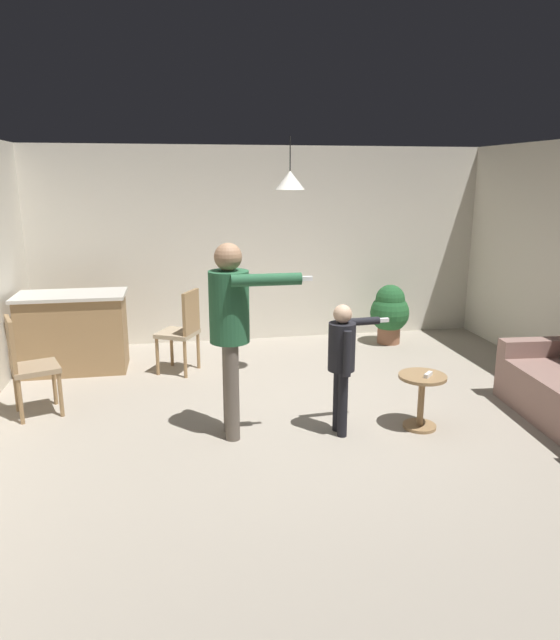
{
  "coord_description": "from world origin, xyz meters",
  "views": [
    {
      "loc": [
        -1.2,
        -4.81,
        2.28
      ],
      "look_at": [
        -0.28,
        0.24,
        1.0
      ],
      "focal_mm": 32.17,
      "sensor_mm": 36.0,
      "label": 1
    }
  ],
  "objects_px": {
    "side_table_by_couch": "(421,395)",
    "dining_chair_by_counter": "(183,328)",
    "dining_chair_near_wall": "(26,362)",
    "potted_plant_corner": "(390,311)",
    "kitchen_counter": "(74,332)",
    "person_adult": "(231,319)",
    "person_child": "(343,355)",
    "spare_remote_on_table": "(428,375)"
  },
  "relations": [
    {
      "from": "kitchen_counter",
      "to": "person_child",
      "type": "height_order",
      "value": "person_child"
    },
    {
      "from": "person_child",
      "to": "spare_remote_on_table",
      "type": "bearing_deg",
      "value": 80.95
    },
    {
      "from": "kitchen_counter",
      "to": "side_table_by_couch",
      "type": "relative_size",
      "value": 2.42
    },
    {
      "from": "dining_chair_by_counter",
      "to": "dining_chair_near_wall",
      "type": "xyz_separation_m",
      "value": [
        -1.5,
        -1.04,
        0.0
      ]
    },
    {
      "from": "kitchen_counter",
      "to": "dining_chair_by_counter",
      "type": "height_order",
      "value": "dining_chair_by_counter"
    },
    {
      "from": "potted_plant_corner",
      "to": "spare_remote_on_table",
      "type": "height_order",
      "value": "potted_plant_corner"
    },
    {
      "from": "kitchen_counter",
      "to": "person_child",
      "type": "bearing_deg",
      "value": -40.41
    },
    {
      "from": "person_adult",
      "to": "spare_remote_on_table",
      "type": "bearing_deg",
      "value": 82.86
    },
    {
      "from": "person_adult",
      "to": "potted_plant_corner",
      "type": "height_order",
      "value": "person_adult"
    },
    {
      "from": "person_adult",
      "to": "spare_remote_on_table",
      "type": "xyz_separation_m",
      "value": [
        1.76,
        -0.21,
        -0.55
      ]
    },
    {
      "from": "side_table_by_couch",
      "to": "person_adult",
      "type": "relative_size",
      "value": 0.3
    },
    {
      "from": "person_adult",
      "to": "dining_chair_by_counter",
      "type": "xyz_separation_m",
      "value": [
        -0.41,
        1.83,
        -0.54
      ]
    },
    {
      "from": "person_child",
      "to": "spare_remote_on_table",
      "type": "height_order",
      "value": "person_child"
    },
    {
      "from": "person_child",
      "to": "dining_chair_by_counter",
      "type": "relative_size",
      "value": 1.21
    },
    {
      "from": "side_table_by_couch",
      "to": "kitchen_counter",
      "type": "bearing_deg",
      "value": 146.24
    },
    {
      "from": "side_table_by_couch",
      "to": "potted_plant_corner",
      "type": "distance_m",
      "value": 2.84
    },
    {
      "from": "person_child",
      "to": "dining_chair_by_counter",
      "type": "distance_m",
      "value": 2.41
    },
    {
      "from": "person_child",
      "to": "dining_chair_near_wall",
      "type": "xyz_separation_m",
      "value": [
        -2.88,
        0.93,
        -0.2
      ]
    },
    {
      "from": "kitchen_counter",
      "to": "side_table_by_couch",
      "type": "height_order",
      "value": "kitchen_counter"
    },
    {
      "from": "person_child",
      "to": "dining_chair_by_counter",
      "type": "bearing_deg",
      "value": -149.03
    },
    {
      "from": "side_table_by_couch",
      "to": "dining_chair_near_wall",
      "type": "xyz_separation_m",
      "value": [
        -3.64,
        0.95,
        0.22
      ]
    },
    {
      "from": "kitchen_counter",
      "to": "spare_remote_on_table",
      "type": "height_order",
      "value": "kitchen_counter"
    },
    {
      "from": "person_adult",
      "to": "dining_chair_near_wall",
      "type": "distance_m",
      "value": 2.14
    },
    {
      "from": "person_adult",
      "to": "potted_plant_corner",
      "type": "bearing_deg",
      "value": 136.03
    },
    {
      "from": "side_table_by_couch",
      "to": "dining_chair_by_counter",
      "type": "relative_size",
      "value": 0.52
    },
    {
      "from": "potted_plant_corner",
      "to": "spare_remote_on_table",
      "type": "xyz_separation_m",
      "value": [
        -0.69,
        -2.79,
        0.08
      ]
    },
    {
      "from": "side_table_by_couch",
      "to": "person_adult",
      "type": "distance_m",
      "value": 1.9
    },
    {
      "from": "potted_plant_corner",
      "to": "spare_remote_on_table",
      "type": "distance_m",
      "value": 2.88
    },
    {
      "from": "side_table_by_couch",
      "to": "spare_remote_on_table",
      "type": "relative_size",
      "value": 4.0
    },
    {
      "from": "person_child",
      "to": "potted_plant_corner",
      "type": "bearing_deg",
      "value": 147.3
    },
    {
      "from": "person_adult",
      "to": "kitchen_counter",
      "type": "bearing_deg",
      "value": -141.85
    },
    {
      "from": "person_adult",
      "to": "side_table_by_couch",
      "type": "bearing_deg",
      "value": 84.32
    },
    {
      "from": "potted_plant_corner",
      "to": "side_table_by_couch",
      "type": "bearing_deg",
      "value": -104.82
    },
    {
      "from": "kitchen_counter",
      "to": "dining_chair_by_counter",
      "type": "distance_m",
      "value": 1.32
    },
    {
      "from": "side_table_by_couch",
      "to": "potted_plant_corner",
      "type": "relative_size",
      "value": 0.62
    },
    {
      "from": "person_adult",
      "to": "dining_chair_near_wall",
      "type": "height_order",
      "value": "person_adult"
    },
    {
      "from": "person_adult",
      "to": "person_child",
      "type": "relative_size",
      "value": 1.45
    },
    {
      "from": "side_table_by_couch",
      "to": "dining_chair_by_counter",
      "type": "height_order",
      "value": "dining_chair_by_counter"
    },
    {
      "from": "potted_plant_corner",
      "to": "dining_chair_by_counter",
      "type": "bearing_deg",
      "value": -165.3
    },
    {
      "from": "person_adult",
      "to": "dining_chair_near_wall",
      "type": "xyz_separation_m",
      "value": [
        -1.91,
        0.79,
        -0.54
      ]
    },
    {
      "from": "side_table_by_couch",
      "to": "potted_plant_corner",
      "type": "xyz_separation_m",
      "value": [
        0.73,
        2.74,
        0.13
      ]
    },
    {
      "from": "kitchen_counter",
      "to": "potted_plant_corner",
      "type": "bearing_deg",
      "value": 6.19
    }
  ]
}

